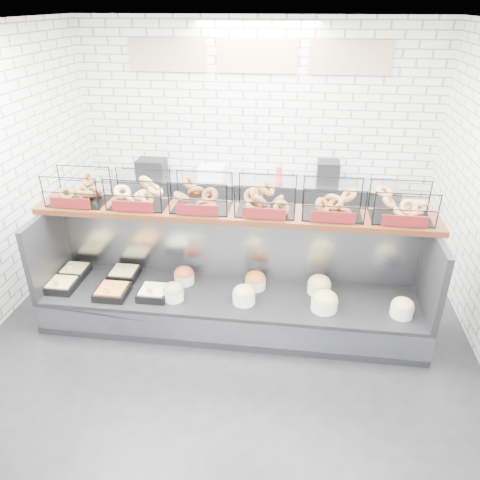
# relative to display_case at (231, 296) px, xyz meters

# --- Properties ---
(ground) EXTENTS (5.50, 5.50, 0.00)m
(ground) POSITION_rel_display_case_xyz_m (0.01, -0.34, -0.33)
(ground) COLOR black
(ground) RESTS_ON ground
(room_shell) EXTENTS (5.02, 5.51, 3.01)m
(room_shell) POSITION_rel_display_case_xyz_m (0.01, 0.26, 1.73)
(room_shell) COLOR white
(room_shell) RESTS_ON ground
(display_case) EXTENTS (4.00, 0.90, 1.20)m
(display_case) POSITION_rel_display_case_xyz_m (0.00, 0.00, 0.00)
(display_case) COLOR black
(display_case) RESTS_ON ground
(bagel_shelf) EXTENTS (4.10, 0.50, 0.40)m
(bagel_shelf) POSITION_rel_display_case_xyz_m (0.01, 0.18, 1.06)
(bagel_shelf) COLOR #3B1A0C
(bagel_shelf) RESTS_ON display_case
(prep_counter) EXTENTS (4.00, 0.60, 1.20)m
(prep_counter) POSITION_rel_display_case_xyz_m (-0.00, 2.09, 0.14)
(prep_counter) COLOR #93969B
(prep_counter) RESTS_ON ground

